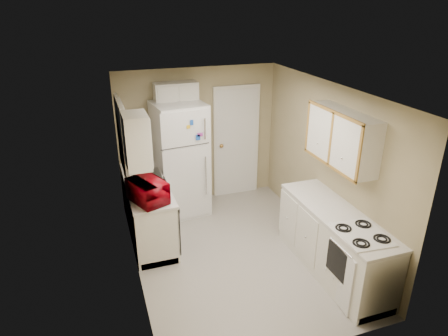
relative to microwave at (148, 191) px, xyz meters
name	(u,v)px	position (x,y,z in m)	size (l,w,h in m)	color
floor	(235,253)	(1.15, -0.29, -1.05)	(3.80, 3.80, 0.00)	#B9B4AE
ceiling	(237,90)	(1.15, -0.29, 1.35)	(3.80, 3.80, 0.00)	white
wall_left	(131,193)	(-0.25, -0.29, 0.15)	(3.80, 3.80, 0.00)	tan
wall_right	(326,165)	(2.55, -0.29, 0.15)	(3.80, 3.80, 0.00)	tan
wall_back	(198,136)	(1.15, 1.61, 0.15)	(2.80, 2.80, 0.00)	tan
wall_front	(307,258)	(1.15, -2.19, 0.15)	(2.80, 2.80, 0.00)	tan
left_counter	(148,209)	(0.05, 0.61, -0.60)	(0.60, 1.80, 0.90)	silver
dishwasher	(175,223)	(0.34, 0.01, -0.56)	(0.03, 0.58, 0.72)	black
sink	(145,181)	(0.05, 0.76, -0.19)	(0.54, 0.74, 0.16)	gray
microwave	(148,191)	(0.00, 0.00, 0.00)	(0.31, 0.56, 0.37)	#78000A
soap_bottle	(138,167)	(0.00, 1.03, -0.05)	(0.08, 0.08, 0.18)	silver
window_blinds	(122,137)	(-0.21, 0.76, 0.55)	(0.10, 0.98, 1.08)	silver
upper_cabinet_left	(136,141)	(-0.10, -0.07, 0.75)	(0.30, 0.45, 0.70)	silver
refrigerator	(181,159)	(0.73, 1.22, -0.09)	(0.79, 0.77, 1.92)	silver
cabinet_over_fridge	(176,95)	(0.75, 1.46, 0.95)	(0.70, 0.30, 0.40)	silver
interior_door	(236,142)	(1.85, 1.57, -0.03)	(0.86, 0.06, 2.08)	silver
right_counter	(334,242)	(2.25, -1.09, -0.60)	(0.60, 2.00, 0.90)	silver
stove	(356,271)	(2.22, -1.64, -0.66)	(0.52, 0.64, 0.78)	silver
upper_cabinet_right	(342,138)	(2.40, -0.79, 0.75)	(0.30, 1.20, 0.70)	silver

